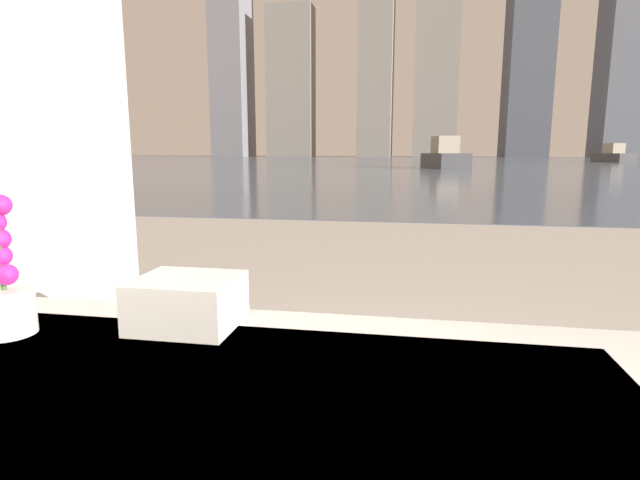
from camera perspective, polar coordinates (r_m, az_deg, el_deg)
potted_orchid at (r=1.36m, az=-32.40°, el=-4.65°), size 0.12×0.12×0.36m
towel_stack at (r=1.25m, az=-14.91°, el=-6.86°), size 0.24×0.21×0.12m
harbor_water at (r=62.13m, az=10.08°, el=8.91°), size 180.00×110.00×0.01m
harbor_boat_1 at (r=52.43m, az=13.84°, el=9.22°), size 2.37×4.39×1.56m
harbor_boat_2 at (r=32.99m, az=14.04°, el=9.20°), size 2.89×5.57×1.99m
harbor_boat_3 at (r=60.05m, az=30.47°, el=8.33°), size 2.75×5.36×1.92m
skyline_tower_0 at (r=129.56m, az=-10.20°, el=24.10°), size 7.82×10.49×65.88m
skyline_tower_1 at (r=122.49m, az=-3.34°, el=17.48°), size 10.58×6.43×34.04m
skyline_tower_2 at (r=121.91m, az=6.58°, el=23.67°), size 7.38×13.46×59.95m
skyline_tower_3 at (r=121.43m, az=13.33°, el=22.91°), size 9.33×7.87×57.40m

